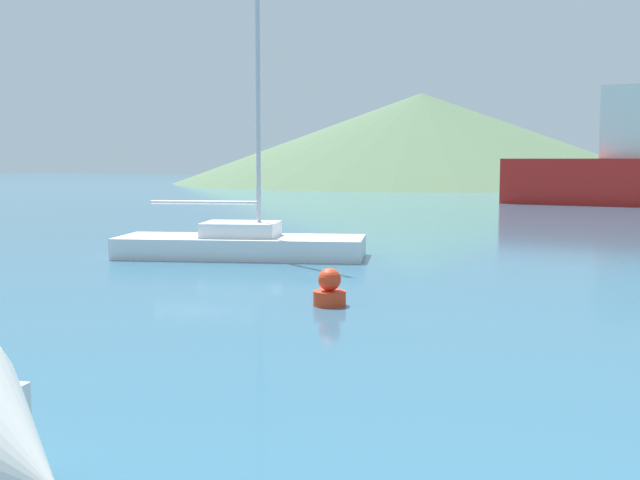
{
  "coord_description": "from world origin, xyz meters",
  "views": [
    {
      "loc": [
        4.8,
        1.33,
        2.59
      ],
      "look_at": [
        -0.67,
        14.0,
        1.2
      ],
      "focal_mm": 45.0,
      "sensor_mm": 36.0,
      "label": 1
    }
  ],
  "objects": [
    {
      "name": "buoy_marker",
      "position": [
        -0.62,
        14.31,
        0.28
      ],
      "size": [
        0.58,
        0.58,
        0.67
      ],
      "color": "red",
      "rests_on": "ground_plane"
    },
    {
      "name": "sailboat_inner",
      "position": [
        -5.5,
        19.92,
        0.39
      ],
      "size": [
        6.84,
        3.89,
        8.41
      ],
      "rotation": [
        0.0,
        0.0,
        0.29
      ],
      "color": "white",
      "rests_on": "ground_plane"
    },
    {
      "name": "hill_west",
      "position": [
        -20.45,
        88.28,
        4.95
      ],
      "size": [
        54.75,
        54.75,
        9.89
      ],
      "color": "#4C6647",
      "rests_on": "ground_plane"
    }
  ]
}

